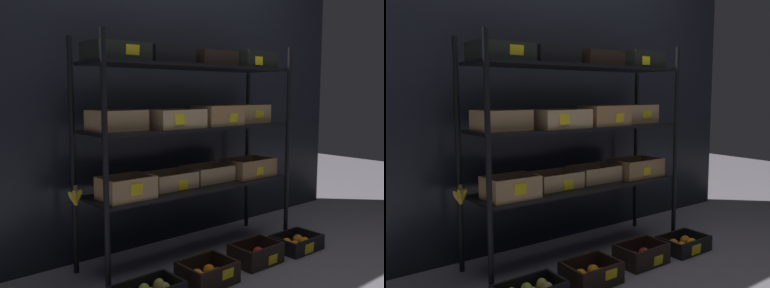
% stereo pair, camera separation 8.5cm
% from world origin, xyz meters
% --- Properties ---
extents(ground_plane, '(10.00, 10.00, 0.00)m').
position_xyz_m(ground_plane, '(0.00, 0.00, 0.00)').
color(ground_plane, slate).
extents(storefront_wall, '(3.92, 0.12, 2.15)m').
position_xyz_m(storefront_wall, '(0.00, 0.41, 1.07)').
color(storefront_wall, black).
rests_on(storefront_wall, ground_plane).
extents(display_rack, '(1.63, 0.44, 1.44)m').
position_xyz_m(display_rack, '(0.00, 0.00, 0.90)').
color(display_rack, black).
rests_on(display_rack, ground_plane).
extents(crate_ground_orange, '(0.31, 0.25, 0.13)m').
position_xyz_m(crate_ground_orange, '(-0.22, -0.41, 0.05)').
color(crate_ground_orange, black).
rests_on(crate_ground_orange, ground_plane).
extents(crate_ground_apple_red, '(0.32, 0.23, 0.13)m').
position_xyz_m(crate_ground_apple_red, '(0.22, -0.39, 0.05)').
color(crate_ground_apple_red, black).
rests_on(crate_ground_apple_red, ground_plane).
extents(crate_ground_right_orange, '(0.33, 0.25, 0.11)m').
position_xyz_m(crate_ground_right_orange, '(0.63, -0.41, 0.04)').
color(crate_ground_right_orange, black).
rests_on(crate_ground_right_orange, ground_plane).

